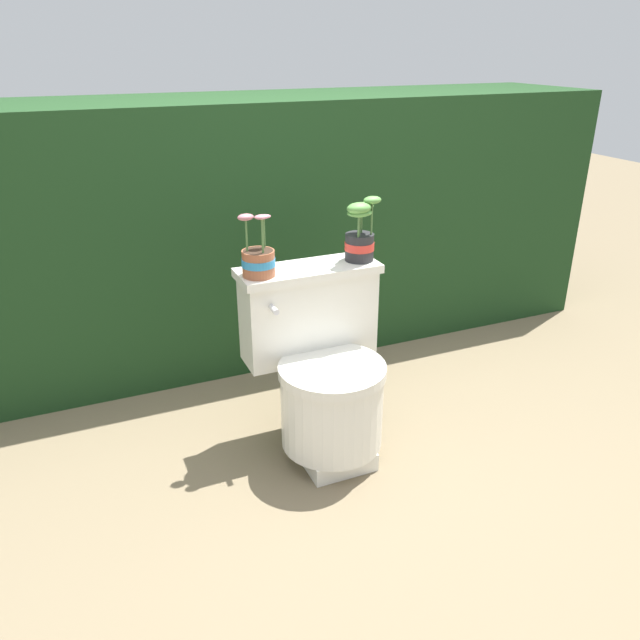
% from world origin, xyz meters
% --- Properties ---
extents(ground_plane, '(12.00, 12.00, 0.00)m').
position_xyz_m(ground_plane, '(0.00, 0.00, 0.00)').
color(ground_plane, '#75664C').
extents(hedge_backdrop, '(3.44, 0.68, 1.18)m').
position_xyz_m(hedge_backdrop, '(0.00, 1.07, 0.59)').
color(hedge_backdrop, '#193819').
rests_on(hedge_backdrop, ground).
extents(toilet, '(0.51, 0.49, 0.67)m').
position_xyz_m(toilet, '(-0.06, 0.08, 0.32)').
color(toilet, silver).
rests_on(toilet, ground).
extents(potted_plant_left, '(0.12, 0.11, 0.22)m').
position_xyz_m(potted_plant_left, '(-0.25, 0.19, 0.73)').
color(potted_plant_left, '#9E5638').
rests_on(potted_plant_left, toilet).
extents(potted_plant_midleft, '(0.14, 0.12, 0.24)m').
position_xyz_m(potted_plant_midleft, '(0.13, 0.20, 0.77)').
color(potted_plant_midleft, '#262628').
rests_on(potted_plant_midleft, toilet).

